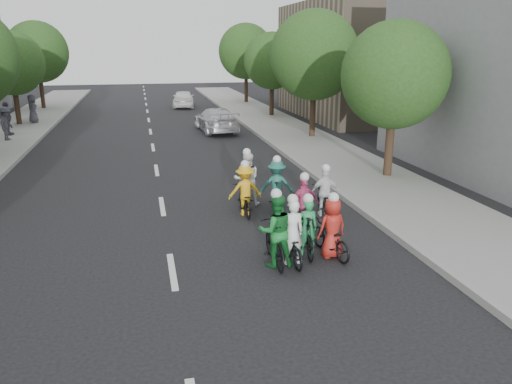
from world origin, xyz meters
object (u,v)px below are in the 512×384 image
object	(u,v)px
cyclist_2	(245,195)
cyclist_6	(247,185)
cyclist_3	(303,208)
follow_car_lead	(216,120)
follow_car_trail	(183,99)
spectator_1	(7,119)
cyclist_1	(275,236)
cyclist_7	(276,189)
cyclist_8	(324,198)
cyclist_0	(291,241)
cyclist_5	(306,232)
spectator_0	(6,124)
cyclist_4	(331,234)
spectator_2	(33,109)

from	to	relation	value
cyclist_2	cyclist_6	xyz separation A→B (m)	(0.25, 0.92, 0.04)
cyclist_3	follow_car_lead	bearing A→B (deg)	-95.89
follow_car_trail	spectator_1	size ratio (longest dim) A/B	2.27
cyclist_1	cyclist_7	world-z (taller)	cyclist_1
cyclist_2	cyclist_8	world-z (taller)	cyclist_2
cyclist_0	spectator_1	xyz separation A→B (m)	(-10.68, 19.81, 0.53)
cyclist_7	cyclist_8	bearing A→B (deg)	156.96
cyclist_1	cyclist_8	bearing A→B (deg)	-125.76
cyclist_5	cyclist_6	bearing A→B (deg)	-75.83
cyclist_7	cyclist_5	bearing A→B (deg)	98.07
follow_car_trail	spectator_1	world-z (taller)	spectator_1
cyclist_2	spectator_0	size ratio (longest dim) A/B	0.98
cyclist_4	spectator_2	size ratio (longest dim) A/B	0.98
cyclist_2	cyclist_7	xyz separation A→B (m)	(1.07, 0.26, 0.05)
follow_car_lead	spectator_0	bearing A→B (deg)	1.17
follow_car_lead	spectator_0	distance (m)	11.49
cyclist_4	cyclist_6	bearing A→B (deg)	-85.75
cyclist_7	follow_car_trail	xyz separation A→B (m)	(-0.49, 28.09, 0.04)
cyclist_3	follow_car_trail	bearing A→B (deg)	-94.15
cyclist_1	cyclist_4	world-z (taller)	cyclist_1
cyclist_1	cyclist_6	size ratio (longest dim) A/B	0.96
cyclist_5	spectator_2	bearing A→B (deg)	-60.08
cyclist_2	cyclist_8	bearing A→B (deg)	166.06
spectator_0	spectator_2	size ratio (longest dim) A/B	0.97
cyclist_0	cyclist_1	xyz separation A→B (m)	(-0.40, -0.03, 0.16)
spectator_0	spectator_2	xyz separation A→B (m)	(0.15, 6.38, 0.02)
cyclist_2	cyclist_0	bearing A→B (deg)	96.10
cyclist_2	follow_car_trail	bearing A→B (deg)	-90.48
cyclist_6	cyclist_1	bearing A→B (deg)	93.46
cyclist_7	cyclist_8	size ratio (longest dim) A/B	1.02
cyclist_0	cyclist_7	xyz separation A→B (m)	(0.72, 4.02, 0.12)
follow_car_trail	spectator_0	world-z (taller)	spectator_0
cyclist_3	cyclist_7	world-z (taller)	cyclist_7
follow_car_trail	cyclist_0	bearing A→B (deg)	95.78
cyclist_4	spectator_2	xyz separation A→B (m)	(-11.28, 24.39, 0.49)
cyclist_3	cyclist_6	size ratio (longest dim) A/B	0.88
cyclist_3	spectator_1	size ratio (longest dim) A/B	0.94
cyclist_6	follow_car_lead	xyz separation A→B (m)	(1.18, 14.61, 0.04)
cyclist_1	cyclist_8	world-z (taller)	cyclist_1
cyclist_8	cyclist_6	bearing A→B (deg)	-28.72
spectator_0	cyclist_5	bearing A→B (deg)	-139.68
cyclist_1	follow_car_trail	bearing A→B (deg)	-89.71
cyclist_2	spectator_1	size ratio (longest dim) A/B	0.92
cyclist_7	spectator_0	distance (m)	17.97
cyclist_3	spectator_1	bearing A→B (deg)	-62.18
follow_car_lead	follow_car_trail	bearing A→B (deg)	-90.64
cyclist_1	cyclist_2	xyz separation A→B (m)	(0.05, 3.79, -0.09)
cyclist_0	cyclist_7	distance (m)	4.08
cyclist_6	spectator_2	xyz separation A→B (m)	(-10.10, 19.87, 0.39)
cyclist_0	spectator_0	size ratio (longest dim) A/B	0.98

